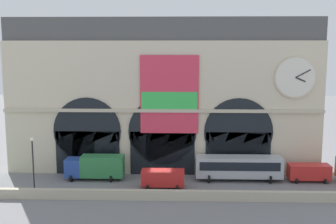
# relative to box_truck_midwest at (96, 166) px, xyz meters

# --- Properties ---
(ground_plane) EXTENTS (200.00, 200.00, 0.00)m
(ground_plane) POSITION_rel_box_truck_midwest_xyz_m (8.54, -2.58, -1.70)
(ground_plane) COLOR slate
(quay_parapet_wall) EXTENTS (90.00, 0.70, 1.13)m
(quay_parapet_wall) POSITION_rel_box_truck_midwest_xyz_m (8.54, -7.25, -1.13)
(quay_parapet_wall) COLOR #B2A891
(quay_parapet_wall) RESTS_ON ground
(station_building) EXTENTS (42.26, 6.10, 20.87)m
(station_building) POSITION_rel_box_truck_midwest_xyz_m (8.57, 5.24, 8.51)
(station_building) COLOR beige
(station_building) RESTS_ON ground
(box_truck_midwest) EXTENTS (7.50, 2.91, 3.12)m
(box_truck_midwest) POSITION_rel_box_truck_midwest_xyz_m (0.00, 0.00, 0.00)
(box_truck_midwest) COLOR #28479E
(box_truck_midwest) RESTS_ON ground
(van_center) EXTENTS (5.20, 2.48, 2.20)m
(van_center) POSITION_rel_box_truck_midwest_xyz_m (8.84, -3.08, -0.45)
(van_center) COLOR red
(van_center) RESTS_ON ground
(bus_mideast) EXTENTS (11.00, 3.25, 3.10)m
(bus_mideast) POSITION_rel_box_truck_midwest_xyz_m (18.43, 0.17, 0.08)
(bus_mideast) COLOR #ADB2B7
(bus_mideast) RESTS_ON ground
(van_east) EXTENTS (5.20, 2.48, 2.20)m
(van_east) POSITION_rel_box_truck_midwest_xyz_m (27.34, 0.00, -0.45)
(van_east) COLOR red
(van_east) RESTS_ON ground
(street_lamp_quayside) EXTENTS (0.44, 0.44, 6.90)m
(street_lamp_quayside) POSITION_rel_box_truck_midwest_xyz_m (-5.78, -6.45, 2.71)
(street_lamp_quayside) COLOR black
(street_lamp_quayside) RESTS_ON ground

